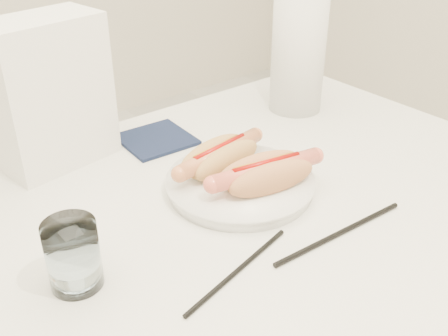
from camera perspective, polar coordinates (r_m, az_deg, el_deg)
table at (r=0.86m, az=-0.92°, el=-8.50°), size 1.20×0.80×0.75m
plate at (r=0.88m, az=1.73°, el=-1.88°), size 0.31×0.31×0.02m
hotdog_left at (r=0.89m, az=-0.46°, el=1.15°), size 0.19×0.09×0.05m
hotdog_right at (r=0.85m, az=4.54°, el=-0.64°), size 0.19×0.10×0.05m
water_glass at (r=0.70m, az=-15.94°, el=-8.99°), size 0.07×0.07×0.09m
chopstick_near at (r=0.72m, az=1.54°, el=-10.91°), size 0.21×0.06×0.01m
chopstick_far at (r=0.80m, az=12.38°, el=-6.83°), size 0.25×0.02×0.01m
napkin_box at (r=0.97m, az=-18.26°, el=7.66°), size 0.21×0.14×0.26m
navy_napkin at (r=1.05m, az=-7.31°, el=3.08°), size 0.14×0.14×0.01m
paper_towel_roll at (r=1.15m, az=8.00°, el=12.23°), size 0.15×0.15×0.26m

